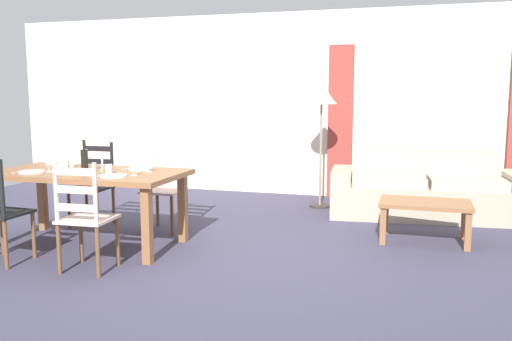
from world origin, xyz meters
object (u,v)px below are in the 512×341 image
at_px(wine_glass_near_left, 49,161).
at_px(wine_glass_far_right, 149,161).
at_px(dining_chair_far_left, 93,184).
at_px(wine_bottle, 84,160).
at_px(dining_chair_far_right, 166,187).
at_px(coffee_cup_secondary, 65,164).
at_px(coffee_table, 425,208).
at_px(dining_table, 88,180).
at_px(standing_lamp, 322,102).
at_px(wine_glass_far_left, 69,157).
at_px(wine_glass_near_right, 134,164).
at_px(couch, 425,193).
at_px(coffee_cup_primary, 109,169).
at_px(dining_chair_near_right, 84,217).

xyz_separation_m(wine_glass_near_left, wine_glass_far_right, (0.93, 0.29, 0.00)).
xyz_separation_m(dining_chair_far_left, wine_bottle, (0.43, -0.78, 0.39)).
xyz_separation_m(dining_chair_far_right, wine_glass_far_right, (0.14, -0.65, 0.38)).
distance_m(dining_chair_far_right, coffee_cup_secondary, 1.09).
bearing_deg(coffee_table, wine_glass_far_right, -160.00).
distance_m(dining_table, standing_lamp, 3.22).
bearing_deg(dining_table, wine_glass_far_left, 154.46).
xyz_separation_m(wine_glass_far_left, coffee_cup_secondary, (-0.00, -0.05, -0.07)).
xyz_separation_m(dining_chair_far_left, coffee_cup_secondary, (0.11, -0.64, 0.32)).
relative_size(wine_glass_near_right, standing_lamp, 0.10).
relative_size(wine_glass_near_left, coffee_cup_secondary, 1.79).
height_order(coffee_cup_secondary, standing_lamp, standing_lamp).
bearing_deg(wine_glass_near_left, dining_table, 24.02).
xyz_separation_m(wine_glass_near_right, wine_glass_far_right, (0.01, 0.27, 0.00)).
height_order(dining_chair_far_right, coffee_table, dining_chair_far_right).
bearing_deg(wine_glass_near_right, dining_table, 167.77).
distance_m(dining_chair_far_right, standing_lamp, 2.41).
height_order(wine_glass_far_right, couch, wine_glass_far_right).
bearing_deg(couch, wine_glass_near_left, -145.46).
bearing_deg(standing_lamp, dining_chair_far_right, -130.05).
height_order(dining_chair_far_left, wine_glass_far_left, dining_chair_far_left).
height_order(wine_glass_near_left, wine_glass_far_right, same).
xyz_separation_m(dining_table, wine_bottle, (0.00, -0.04, 0.20)).
height_order(dining_chair_far_left, wine_glass_far_right, dining_chair_far_left).
distance_m(wine_bottle, wine_glass_far_left, 0.37).
distance_m(coffee_cup_primary, coffee_cup_secondary, 0.64).
bearing_deg(coffee_cup_primary, wine_glass_near_right, -8.73).
bearing_deg(standing_lamp, coffee_cup_secondary, -132.77).
height_order(coffee_cup_primary, couch, coffee_cup_primary).
height_order(dining_chair_near_right, wine_glass_far_right, dining_chair_near_right).
xyz_separation_m(wine_glass_near_right, couch, (2.65, 2.44, -0.57)).
bearing_deg(coffee_cup_secondary, coffee_cup_primary, -16.41).
bearing_deg(wine_glass_near_left, wine_bottle, 17.72).
bearing_deg(coffee_cup_primary, dining_chair_far_right, 79.09).
xyz_separation_m(dining_chair_far_left, coffee_table, (3.65, 0.36, -0.12)).
bearing_deg(dining_chair_near_right, couch, 47.36).
bearing_deg(dining_table, wine_glass_far_right, 13.14).
xyz_separation_m(wine_glass_far_left, standing_lamp, (2.21, 2.34, 0.55)).
xyz_separation_m(coffee_cup_primary, standing_lamp, (1.60, 2.58, 0.62)).
bearing_deg(coffee_cup_primary, wine_bottle, 171.79).
distance_m(dining_chair_far_left, wine_glass_near_right, 1.39).
height_order(wine_glass_near_left, coffee_cup_secondary, wine_glass_near_left).
height_order(wine_glass_near_right, coffee_table, wine_glass_near_right).
height_order(wine_glass_far_left, coffee_table, wine_glass_far_left).
distance_m(dining_chair_near_right, standing_lamp, 3.65).
relative_size(coffee_cup_secondary, standing_lamp, 0.05).
height_order(wine_glass_near_right, standing_lamp, standing_lamp).
distance_m(dining_chair_near_right, wine_glass_far_left, 1.22).
bearing_deg(dining_chair_far_left, coffee_table, 5.61).
distance_m(dining_chair_far_right, wine_glass_far_left, 1.08).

